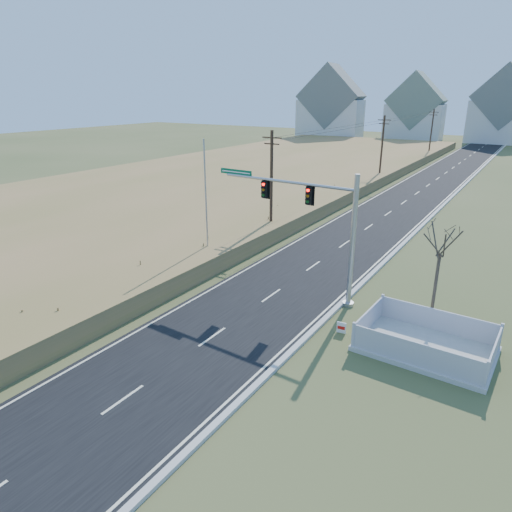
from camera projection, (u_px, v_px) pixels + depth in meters
The scene contains 15 objects.
ground at pixel (234, 322), 25.06m from camera, with size 260.00×260.00×0.00m, color #424B24.
road at pixel (435, 181), 64.85m from camera, with size 8.00×180.00×0.06m, color black.
curb at pixel (466, 183), 62.75m from camera, with size 0.30×180.00×0.18m, color #B2AFA8.
reed_marsh at pixel (255, 171), 68.72m from camera, with size 38.00×110.00×1.30m, color #A27349.
utility_pole_near at pixel (271, 183), 38.67m from camera, with size 1.80×0.26×9.00m.
utility_pole_mid at pixel (382, 148), 62.55m from camera, with size 1.80×0.26×9.00m.
utility_pole_far at pixel (431, 133), 86.44m from camera, with size 1.80×0.26×9.00m.
condo_nw at pixel (331, 109), 121.11m from camera, with size 17.69×13.38×19.05m.
condo_nnw at pixel (415, 113), 117.71m from camera, with size 14.93×11.17×17.03m.
condo_n at pixel (504, 111), 110.64m from camera, with size 15.27×10.20×18.54m.
traffic_signal_mast at pixel (323, 224), 26.46m from camera, with size 9.78×0.88×7.79m.
fence_enclosure at pixel (425, 346), 22.21m from camera, with size 6.35×4.47×1.41m.
open_sign at pixel (341, 328), 23.82m from camera, with size 0.49×0.11×0.61m.
flagpole at pixel (207, 216), 32.68m from camera, with size 0.40×0.40×8.94m.
bare_tree at pixel (442, 239), 23.78m from camera, with size 2.21×2.21×5.86m.
Camera 1 is at (12.91, -18.27, 11.92)m, focal length 32.00 mm.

